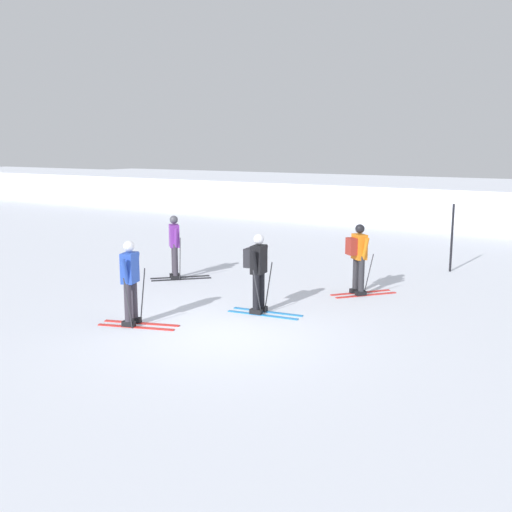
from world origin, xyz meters
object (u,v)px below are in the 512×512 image
Objects in this scene: skier_blue at (131,280)px; skier_purple at (175,245)px; trail_marker_pole at (452,238)px; skier_black at (258,269)px; skier_orange at (358,256)px.

skier_blue is 4.27m from skier_purple.
skier_blue is 0.89× the size of trail_marker_pole.
trail_marker_pole reaches higher than skier_black.
skier_blue is 1.00× the size of skier_purple.
skier_orange is (2.79, 4.74, 0.04)m from skier_blue.
skier_black and skier_purple have the same top height.
skier_black is at bearing -24.34° from skier_purple.
trail_marker_pole is at bearing 65.71° from skier_blue.
skier_blue is 9.56m from trail_marker_pole.
skier_blue and skier_orange have the same top height.
skier_purple is at bearing 155.66° from skier_black.
skier_blue is 1.00× the size of skier_black.
skier_blue is at bearing -120.51° from skier_orange.
skier_black is 2.88m from skier_orange.
trail_marker_pole is at bearing 74.01° from skier_orange.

